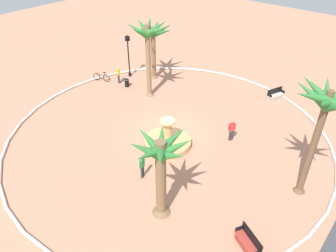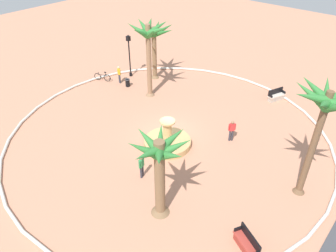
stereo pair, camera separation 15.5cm
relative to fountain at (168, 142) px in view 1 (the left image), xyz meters
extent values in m
plane|color=tan|center=(-1.03, -0.82, -0.30)|extent=(80.00, 80.00, 0.00)
torus|color=silver|center=(-1.03, -0.82, -0.20)|extent=(23.07, 23.07, 0.20)
cylinder|color=tan|center=(0.00, 0.00, -0.08)|extent=(3.27, 3.27, 0.45)
cylinder|color=teal|center=(0.00, 0.00, -0.11)|extent=(2.88, 2.88, 0.34)
cylinder|color=tan|center=(0.00, 0.00, 0.90)|extent=(0.59, 0.59, 1.50)
cylinder|color=#E0B370|center=(0.00, 0.00, 1.71)|extent=(1.05, 1.05, 0.12)
cylinder|color=brown|center=(4.76, 3.62, 2.13)|extent=(0.55, 0.55, 4.86)
cone|color=brown|center=(4.76, 3.62, -0.05)|extent=(1.04, 1.04, 0.50)
cone|color=#337F38|center=(5.57, 3.66, 4.33)|extent=(1.79, 0.64, 0.99)
cone|color=#337F38|center=(5.35, 4.15, 4.26)|extent=(1.69, 1.60, 1.11)
cone|color=#337F38|center=(4.83, 4.36, 4.16)|extent=(0.72, 1.79, 1.28)
cone|color=#337F38|center=(4.21, 4.14, 4.17)|extent=(1.66, 1.61, 1.26)
cone|color=#337F38|center=(3.96, 3.72, 4.32)|extent=(1.83, 0.78, 1.00)
cone|color=#337F38|center=(4.18, 3.18, 4.14)|extent=(1.72, 1.51, 1.31)
cone|color=#337F38|center=(4.69, 2.85, 4.23)|extent=(0.71, 1.81, 1.16)
cone|color=#337F38|center=(5.27, 3.11, 4.13)|extent=(1.62, 1.63, 1.32)
cylinder|color=brown|center=(-7.31, -7.98, 2.18)|extent=(0.44, 0.44, 4.96)
cone|color=brown|center=(-7.31, -7.98, -0.05)|extent=(0.83, 0.83, 0.50)
cone|color=#28702D|center=(-6.37, -7.90, 4.37)|extent=(2.11, 0.75, 1.11)
cone|color=#28702D|center=(-6.67, -7.27, 4.40)|extent=(1.80, 1.91, 1.05)
cone|color=#28702D|center=(-7.52, -7.07, 4.32)|extent=(1.00, 2.13, 1.21)
cone|color=#28702D|center=(-8.17, -7.61, 4.32)|extent=(2.11, 1.35, 1.20)
cone|color=#28702D|center=(-8.15, -8.41, 4.33)|extent=(2.09, 1.43, 1.17)
cone|color=#28702D|center=(-7.47, -8.88, 4.25)|extent=(0.90, 2.11, 1.32)
cone|color=#28702D|center=(-6.67, -8.66, 4.31)|extent=(1.82, 1.88, 1.21)
cylinder|color=#8E6B4C|center=(-4.45, -5.90, 2.84)|extent=(0.42, 0.42, 6.28)
cone|color=#8E6B4C|center=(-4.45, -5.90, -0.05)|extent=(0.79, 0.79, 0.50)
cone|color=#337F38|center=(-3.62, -5.83, 5.53)|extent=(1.97, 0.73, 1.39)
cone|color=#337F38|center=(-4.03, -5.18, 5.53)|extent=(1.45, 1.95, 1.38)
cone|color=#337F38|center=(-4.69, -5.06, 5.62)|extent=(1.08, 2.04, 1.23)
cone|color=#337F38|center=(-5.27, -5.61, 5.61)|extent=(2.03, 1.18, 1.25)
cone|color=#337F38|center=(-5.20, -6.41, 5.70)|extent=(1.95, 1.56, 1.09)
cone|color=#337F38|center=(-4.75, -6.73, 5.65)|extent=(1.20, 2.04, 1.19)
cone|color=#337F38|center=(-4.03, -6.61, 5.51)|extent=(1.46, 1.93, 1.42)
cylinder|color=brown|center=(-1.69, 8.75, 3.04)|extent=(0.37, 0.37, 6.68)
cone|color=brown|center=(-1.69, 8.75, -0.05)|extent=(0.70, 0.70, 0.50)
cone|color=#337F38|center=(-0.84, 8.80, 6.05)|extent=(1.95, 0.69, 1.19)
cone|color=#337F38|center=(-2.43, 8.43, 5.93)|extent=(1.95, 1.26, 1.39)
cone|color=#337F38|center=(-2.04, 7.94, 6.10)|extent=(1.27, 1.99, 1.09)
cone|color=#337F38|center=(-1.64, 7.92, 5.97)|extent=(0.69, 1.93, 1.32)
cone|color=#337F38|center=(-1.03, 8.17, 6.12)|extent=(1.82, 1.68, 1.06)
cube|color=beige|center=(-10.93, 2.92, 0.15)|extent=(1.67, 1.03, 0.12)
cube|color=black|center=(-11.01, 2.72, 0.45)|extent=(1.53, 0.64, 0.50)
cube|color=#B6ADA0|center=(-10.93, 2.92, -0.11)|extent=(1.54, 0.95, 0.39)
cube|color=black|center=(-11.64, 3.18, 0.29)|extent=(0.23, 0.45, 0.24)
cube|color=black|center=(-10.23, 2.65, 0.29)|extent=(0.23, 0.45, 0.24)
cube|color=#B73D33|center=(3.74, 8.29, 0.15)|extent=(1.19, 1.65, 0.12)
cube|color=black|center=(3.56, 8.38, 0.45)|extent=(0.81, 1.45, 0.50)
cube|color=#9C342B|center=(3.74, 8.29, -0.11)|extent=(1.09, 1.52, 0.39)
cube|color=black|center=(3.40, 7.62, 0.29)|extent=(0.44, 0.28, 0.24)
cylinder|color=black|center=(-6.04, -10.04, 1.48)|extent=(0.12, 0.12, 3.56)
cylinder|color=black|center=(-6.04, -10.04, -0.15)|extent=(0.28, 0.28, 0.30)
cube|color=black|center=(-6.04, -10.04, 3.48)|extent=(0.32, 0.32, 0.44)
sphere|color=#F2EDCC|center=(-6.04, -10.04, 3.48)|extent=(0.22, 0.22, 0.22)
cone|color=black|center=(-6.04, -10.04, 3.76)|extent=(0.20, 0.20, 0.18)
cylinder|color=black|center=(-4.31, -8.64, 0.05)|extent=(0.40, 0.40, 0.70)
torus|color=#4C4C51|center=(-4.31, -8.64, 0.40)|extent=(0.46, 0.46, 0.06)
torus|color=black|center=(-3.35, -11.77, 0.06)|extent=(0.34, 0.68, 0.72)
torus|color=black|center=(-3.74, -10.85, 0.06)|extent=(0.34, 0.68, 0.72)
cylinder|color=black|center=(-3.55, -11.31, 0.29)|extent=(0.42, 0.89, 0.05)
cylinder|color=black|center=(-3.68, -10.99, 0.44)|extent=(0.04, 0.04, 0.30)
cube|color=black|center=(-3.68, -10.99, 0.61)|extent=(0.17, 0.22, 0.06)
cylinder|color=black|center=(-3.37, -11.73, 0.42)|extent=(0.42, 0.20, 0.03)
cylinder|color=#33333D|center=(-4.35, -9.82, 0.14)|extent=(0.14, 0.14, 0.89)
cylinder|color=#33333D|center=(-4.28, -9.65, 0.14)|extent=(0.14, 0.14, 0.89)
cube|color=yellow|center=(-4.32, -9.73, 0.87)|extent=(0.32, 0.39, 0.56)
sphere|color=beige|center=(-4.32, -9.73, 1.27)|extent=(0.22, 0.22, 0.22)
cylinder|color=yellow|center=(-4.40, -9.93, 0.87)|extent=(0.09, 0.09, 0.53)
cylinder|color=yellow|center=(-4.23, -9.53, 0.87)|extent=(0.09, 0.09, 0.53)
cylinder|color=#33333D|center=(-3.44, 3.10, 0.13)|extent=(0.14, 0.14, 0.87)
cylinder|color=#33333D|center=(-3.31, 2.98, 0.13)|extent=(0.14, 0.14, 0.87)
cube|color=red|center=(-3.38, 3.04, 0.85)|extent=(0.39, 0.38, 0.56)
sphere|color=#9E7051|center=(-3.38, 3.04, 1.25)|extent=(0.22, 0.22, 0.22)
cylinder|color=red|center=(-3.54, 3.19, 0.85)|extent=(0.09, 0.09, 0.53)
cylinder|color=red|center=(-3.21, 2.89, 0.85)|extent=(0.09, 0.09, 0.53)
cylinder|color=#33333D|center=(3.51, 0.92, 0.12)|extent=(0.14, 0.14, 0.85)
cylinder|color=#33333D|center=(3.34, 0.87, 0.12)|extent=(0.14, 0.14, 0.85)
cube|color=#338C4C|center=(3.43, 0.89, 0.83)|extent=(0.38, 0.28, 0.56)
sphere|color=tan|center=(3.43, 0.89, 1.23)|extent=(0.22, 0.22, 0.22)
cylinder|color=#338C4C|center=(3.64, 0.95, 0.83)|extent=(0.09, 0.09, 0.53)
cylinder|color=#338C4C|center=(3.21, 0.84, 0.83)|extent=(0.09, 0.09, 0.53)
camera|label=1|loc=(13.58, 11.61, 13.62)|focal=34.41mm
camera|label=2|loc=(13.48, 11.72, 13.62)|focal=34.41mm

